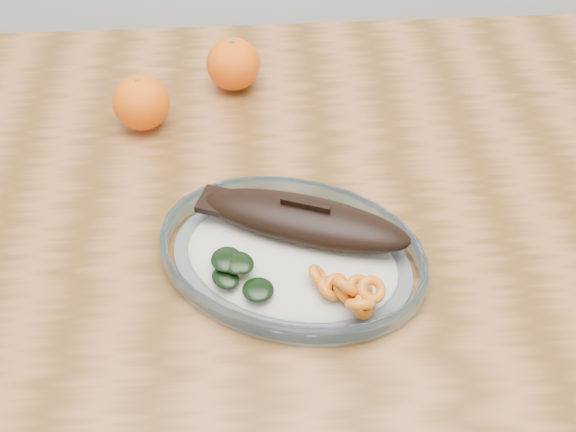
{
  "coord_description": "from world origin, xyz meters",
  "views": [
    {
      "loc": [
        0.01,
        -0.71,
        1.4
      ],
      "look_at": [
        0.05,
        -0.08,
        0.77
      ],
      "focal_mm": 45.0,
      "sensor_mm": 36.0,
      "label": 1
    }
  ],
  "objects": [
    {
      "name": "orange_left",
      "position": [
        -0.15,
        0.13,
        0.79
      ],
      "size": [
        0.08,
        0.08,
        0.08
      ],
      "primitive_type": "sphere",
      "color": "#FC3F05",
      "rests_on": "dining_table"
    },
    {
      "name": "dining_table",
      "position": [
        0.0,
        0.0,
        0.65
      ],
      "size": [
        1.2,
        0.8,
        0.75
      ],
      "color": "brown",
      "rests_on": "ground"
    },
    {
      "name": "orange_right",
      "position": [
        -0.02,
        0.22,
        0.79
      ],
      "size": [
        0.08,
        0.08,
        0.08
      ],
      "primitive_type": "sphere",
      "color": "#FC3F05",
      "rests_on": "dining_table"
    },
    {
      "name": "plated_meal",
      "position": [
        0.05,
        -0.14,
        0.77
      ],
      "size": [
        0.75,
        0.75,
        0.08
      ],
      "rotation": [
        0.0,
        0.0,
        -0.39
      ],
      "color": "white",
      "rests_on": "dining_table"
    }
  ]
}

